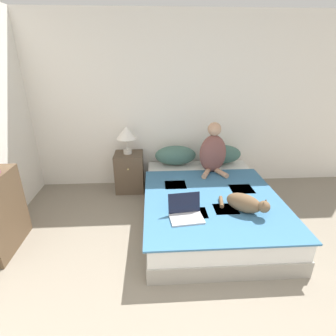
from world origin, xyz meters
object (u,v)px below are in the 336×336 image
Objects in this scene: pillow_far at (221,154)px; person_sitting at (213,152)px; bed at (209,205)px; pillow_near at (175,155)px; cat_tabby at (246,203)px; laptop_open at (186,213)px; nightstand at (130,172)px; table_lamp at (127,134)px.

pillow_far is 0.86× the size of person_sitting.
person_sitting reaches higher than pillow_far.
pillow_far is (0.35, 0.90, 0.35)m from bed.
pillow_near and pillow_far have the same top height.
laptop_open is (-0.65, -0.07, -0.05)m from cat_tabby.
nightstand is at bearing 140.66° from bed.
pillow_far is at bearing 57.06° from person_sitting.
person_sitting is at bearing 136.64° from cat_tabby.
pillow_near is 0.86× the size of person_sitting.
person_sitting is (0.50, -0.31, 0.16)m from pillow_near.
cat_tabby is at bearing -45.18° from nightstand.
bed is at bearing -39.34° from nightstand.
person_sitting is 1.28m from laptop_open.
bed is at bearing -104.44° from person_sitting.
nightstand is at bearing 166.94° from person_sitting.
pillow_far reaches higher than cat_tabby.
pillow_far reaches higher than nightstand.
laptop_open is (-0.52, -1.14, -0.26)m from person_sitting.
bed is at bearing -68.63° from pillow_near.
nightstand is 1.44× the size of table_lamp.
person_sitting is at bearing 75.56° from bed.
person_sitting is at bearing -13.06° from nightstand.
nightstand is at bearing -177.89° from pillow_near.
bed is 1.56m from table_lamp.
laptop_open is (-0.02, -1.45, -0.10)m from pillow_near.
bed is 5.12× the size of table_lamp.
laptop_open is 0.61× the size of nightstand.
table_lamp is at bearing -178.41° from pillow_near.
pillow_near is at bearing 148.51° from person_sitting.
nightstand is at bearing -32.16° from table_lamp.
pillow_far is at bearing 68.62° from bed.
table_lamp reaches higher than pillow_near.
pillow_far is 0.40m from person_sitting.
pillow_far is 1.62m from laptop_open.
person_sitting is 1.98× the size of laptop_open.
cat_tabby is at bearing -83.01° from person_sitting.
pillow_far is at bearing 0.00° from pillow_near.
table_lamp is (-1.36, 1.36, 0.41)m from cat_tabby.
nightstand is (-1.06, 0.87, 0.10)m from bed.
person_sitting reaches higher than laptop_open.
pillow_far is 1.04× the size of nightstand.
table_lamp is at bearing 109.86° from laptop_open.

